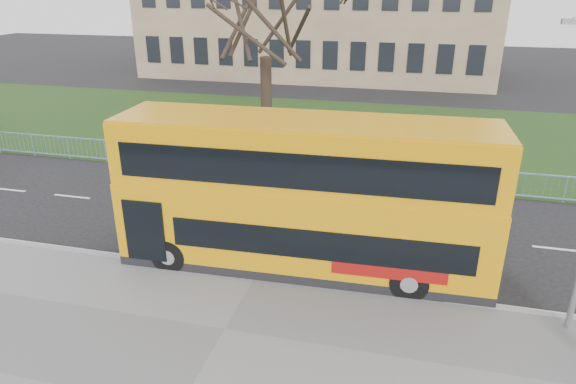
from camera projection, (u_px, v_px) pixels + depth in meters
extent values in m
plane|color=black|center=(270.00, 253.00, 16.36)|extent=(120.00, 120.00, 0.00)
cube|color=gray|center=(256.00, 276.00, 14.94)|extent=(80.00, 0.20, 0.14)
cube|color=#213A15|center=(339.00, 132.00, 29.16)|extent=(80.00, 15.40, 0.08)
cube|color=orange|center=(304.00, 225.00, 15.12)|extent=(10.79, 2.90, 1.99)
cube|color=orange|center=(304.00, 189.00, 14.68)|extent=(10.79, 2.90, 0.34)
cube|color=orange|center=(305.00, 153.00, 14.27)|extent=(10.74, 2.84, 1.79)
cube|color=black|center=(317.00, 245.00, 13.81)|extent=(8.26, 0.31, 0.87)
cube|color=black|center=(296.00, 172.00, 13.16)|extent=(9.86, 0.36, 0.97)
cylinder|color=black|center=(169.00, 255.00, 15.15)|extent=(1.07, 0.32, 1.06)
cylinder|color=black|center=(409.00, 282.00, 13.80)|extent=(1.07, 0.32, 1.06)
cube|color=gray|center=(573.00, 21.00, 10.25)|extent=(0.41, 0.17, 0.11)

